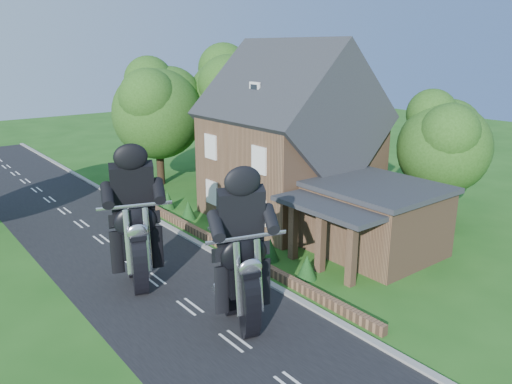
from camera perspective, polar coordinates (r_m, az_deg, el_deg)
ground at (r=20.09m, az=-7.56°, el=-12.90°), size 120.00×120.00×0.00m
road at (r=20.08m, az=-7.56°, el=-12.88°), size 7.00×80.00×0.02m
kerb at (r=21.89m, az=0.79°, el=-9.99°), size 0.30×80.00×0.12m
garden_wall at (r=25.90m, az=-5.07°, el=-5.42°), size 0.30×22.00×0.40m
house at (r=29.15m, az=3.90°, el=5.55°), size 9.54×8.64×10.24m
annex at (r=24.85m, az=13.23°, el=-2.90°), size 7.05×5.94×3.44m
tree_annex_side at (r=30.48m, az=20.94°, el=5.66°), size 5.64×5.20×7.48m
tree_house_right at (r=35.12m, az=8.61°, el=8.64°), size 6.51×6.00×8.40m
tree_behind_house at (r=39.01m, az=-2.08°, el=11.09°), size 7.81×7.20×10.08m
tree_behind_left at (r=36.73m, az=-10.71°, el=9.73°), size 6.94×6.40×9.16m
shrub_a at (r=22.00m, az=5.83°, el=-8.52°), size 0.90×0.90×1.10m
shrub_b at (r=23.70m, az=1.63°, el=-6.57°), size 0.90×0.90×1.10m
shrub_c at (r=25.53m, az=-1.97°, el=-4.85°), size 0.90×0.90×1.10m
shrub_d at (r=29.48m, az=-7.73°, el=-2.05°), size 0.90×0.90×1.10m
shrub_e at (r=31.57m, az=-10.05°, el=-0.92°), size 0.90×0.90×1.10m
shrub_f at (r=33.71m, az=-12.07°, el=0.08°), size 0.90×0.90×1.10m
motorcycle_lead at (r=18.29m, az=-1.66°, el=-12.65°), size 1.01×1.99×1.80m
motorcycle_follow at (r=21.69m, az=-13.34°, el=-8.21°), size 1.11×2.04×1.84m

